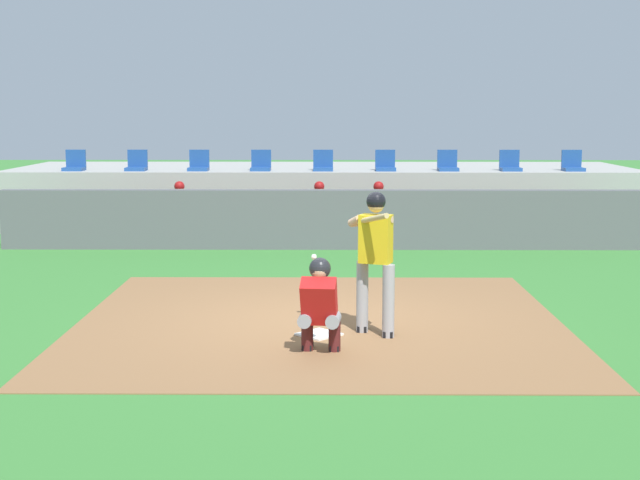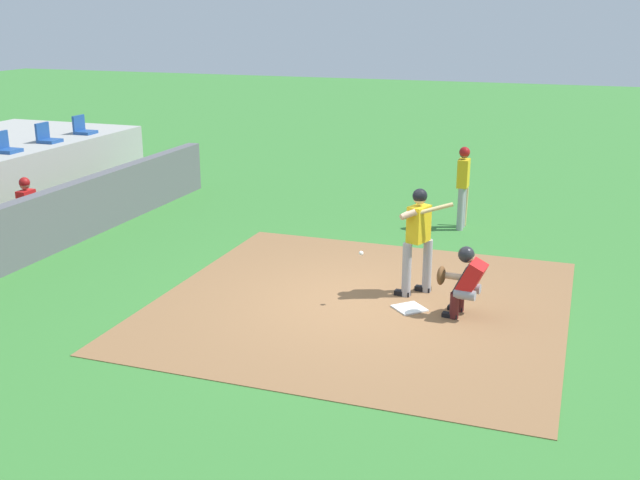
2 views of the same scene
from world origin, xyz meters
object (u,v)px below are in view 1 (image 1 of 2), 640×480
Objects in this scene: stadium_seat_4 at (323,165)px; batter_at_plate at (375,254)px; dugout_player_0 at (179,211)px; dugout_player_2 at (379,211)px; stadium_seat_1 at (137,165)px; stadium_seat_2 at (199,165)px; stadium_seat_3 at (261,165)px; home_plate at (319,334)px; stadium_seat_0 at (75,165)px; stadium_seat_6 at (448,165)px; catcher_crouched at (319,302)px; stadium_seat_5 at (385,165)px; dugout_player_1 at (319,211)px; stadium_seat_7 at (510,165)px; stadium_seat_8 at (573,165)px.

batter_at_plate is at bearing -86.09° from stadium_seat_4.
dugout_player_0 is 4.23m from dugout_player_2.
stadium_seat_1 reaches higher than dugout_player_0.
stadium_seat_1 is at bearing 180.00° from stadium_seat_4.
stadium_seat_2 reaches higher than dugout_player_0.
stadium_seat_1 is 1.00× the size of stadium_seat_3.
stadium_seat_4 is (-0.69, 10.13, 0.50)m from batter_at_plate.
stadium_seat_0 reaches higher than home_plate.
dugout_player_0 is at bearing -161.06° from stadium_seat_6.
batter_at_plate is 10.16m from stadium_seat_4.
catcher_crouched is 4.16× the size of stadium_seat_4.
stadium_seat_6 reaches higher than catcher_crouched.
catcher_crouched is 11.87m from stadium_seat_1.
stadium_seat_4 is (4.33, 0.00, 0.00)m from stadium_seat_1.
stadium_seat_5 is (2.89, 0.00, 0.00)m from stadium_seat_3.
dugout_player_1 is at bearing 90.54° from catcher_crouched.
stadium_seat_5 reaches higher than dugout_player_0.
dugout_player_1 is at bearing -19.63° from stadium_seat_0.
stadium_seat_1 is 1.44m from stadium_seat_2.
stadium_seat_0 is 1.44m from stadium_seat_1.
stadium_seat_7 is at bearing 32.87° from dugout_player_2.
stadium_seat_3 is at bearing 97.54° from catcher_crouched.
stadium_seat_5 is at bearing 180.00° from stadium_seat_6.
stadium_seat_0 and stadium_seat_8 have the same top height.
stadium_seat_5 is (0.26, 2.03, 0.86)m from dugout_player_2.
stadium_seat_2 is at bearing 153.46° from dugout_player_2.
dugout_player_2 is at bearing 0.00° from dugout_player_1.
stadium_seat_4 is at bearing 180.00° from stadium_seat_7.
batter_at_plate is at bearing -93.49° from dugout_player_2.
stadium_seat_2 is at bearing 104.76° from catcher_crouched.
batter_at_plate is 3.76× the size of stadium_seat_1.
dugout_player_0 is 2.71× the size of stadium_seat_5.
home_plate is at bearing -90.00° from stadium_seat_4.
dugout_player_0 is 5.00m from stadium_seat_5.
stadium_seat_4 is at bearing 90.06° from catcher_crouched.
stadium_seat_4 is at bearing 180.00° from stadium_seat_6.
stadium_seat_1 reaches higher than dugout_player_2.
batter_at_plate reaches higher than catcher_crouched.
dugout_player_0 is 9.09m from stadium_seat_8.
stadium_seat_3 and stadium_seat_4 have the same top height.
stadium_seat_1 is at bearing 180.00° from stadium_seat_3.
home_plate is 0.92× the size of stadium_seat_4.
dugout_player_0 is 2.71× the size of stadium_seat_1.
stadium_seat_5 is 1.00× the size of stadium_seat_8.
stadium_seat_7 is at bearing 66.94° from home_plate.
home_plate is 0.92× the size of stadium_seat_5.
stadium_seat_3 is at bearing 123.98° from dugout_player_1.
dugout_player_0 is at bearing -155.60° from stadium_seat_5.
batter_at_plate is 10.17m from stadium_seat_5.
stadium_seat_0 is at bearing 180.00° from stadium_seat_8.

